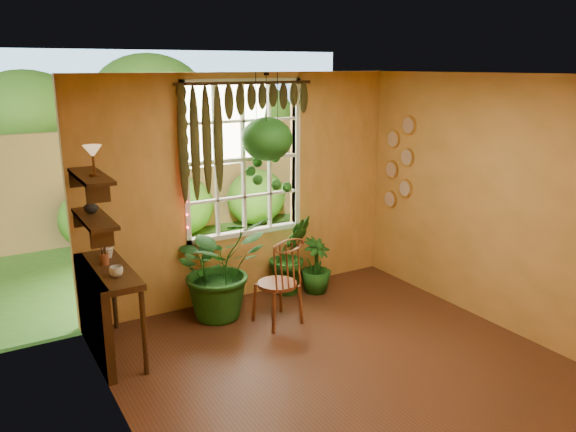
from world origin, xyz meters
The scene contains 23 objects.
floor centered at (0.00, 0.00, 0.00)m, with size 4.50×4.50×0.00m, color #4E2716.
ceiling centered at (0.00, 0.00, 2.70)m, with size 4.50×4.50×0.00m, color white.
wall_back centered at (0.00, 2.25, 1.35)m, with size 4.00×4.00×0.00m, color #E9A04F.
wall_left centered at (-2.00, 0.00, 1.35)m, with size 4.50×4.50×0.00m, color #E9A04F.
wall_right centered at (2.00, 0.00, 1.35)m, with size 4.50×4.50×0.00m, color #E9A04F.
window centered at (0.00, 2.28, 1.70)m, with size 1.52×0.10×1.86m.
valance_vine centered at (-0.08, 2.16, 2.28)m, with size 1.70×0.12×1.10m.
string_lights centered at (-0.76, 2.19, 1.75)m, with size 0.03×0.03×1.54m, color #FF2633, non-canonical shape.
wall_plates centered at (1.98, 1.79, 1.55)m, with size 0.04×0.32×1.10m, color beige, non-canonical shape.
counter_ledge centered at (-1.91, 1.60, 0.55)m, with size 0.40×1.20×0.90m.
shelf_lower centered at (-1.88, 1.60, 1.40)m, with size 0.25×0.90×0.04m, color #3B2210.
shelf_upper centered at (-1.88, 1.60, 1.80)m, with size 0.25×0.90×0.04m, color #3B2210.
backyard centered at (0.24, 6.87, 1.28)m, with size 14.00×10.00×12.00m.
windsor_chair centered at (-0.06, 1.34, 0.34)m, with size 0.49×0.51×1.17m.
potted_plant_left centered at (-0.53, 1.86, 0.59)m, with size 1.06×0.92×1.18m, color #124314.
potted_plant_mid centered at (0.51, 2.05, 0.50)m, with size 0.55×0.44×1.00m, color #124314.
potted_plant_right centered at (0.79, 1.89, 0.35)m, with size 0.39×0.39×0.70m, color #124314.
hanging_basket centered at (0.16, 1.99, 1.89)m, with size 0.58×0.58×1.39m.
cup_a centered at (-1.78, 1.33, 0.95)m, with size 0.12×0.12×0.10m, color silver.
cup_b centered at (-1.72, 1.90, 0.95)m, with size 0.12×0.12×0.11m, color beige.
brush_jar centered at (-1.80, 1.70, 1.03)m, with size 0.09×0.09×0.32m.
shelf_vase centered at (-1.87, 1.76, 1.49)m, with size 0.13×0.13×0.14m, color #B2AD99.
tiffany_lamp centered at (-1.86, 1.49, 2.02)m, with size 0.17×0.17×0.28m.
Camera 1 is at (-2.88, -3.62, 2.77)m, focal length 35.00 mm.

